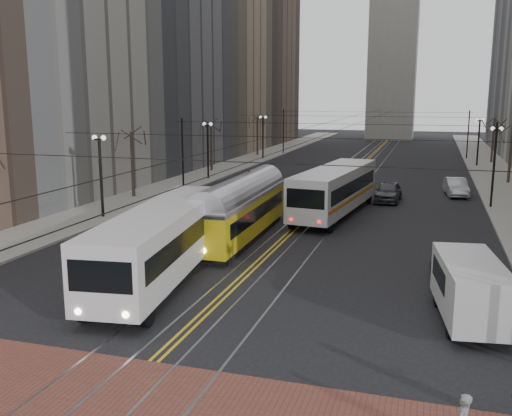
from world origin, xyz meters
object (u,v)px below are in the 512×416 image
Objects in this scene: streetcar at (241,214)px; sedan_grey at (388,192)px; cargo_van at (470,292)px; sedan_silver at (456,187)px; sedan_parked at (452,272)px; rear_bus at (335,192)px; transit_bus at (164,244)px.

streetcar is 2.64× the size of sedan_grey.
streetcar reaches higher than cargo_van.
streetcar is at bearing 133.74° from cargo_van.
cargo_van is at bearing -98.14° from sedan_silver.
sedan_parked is (4.41, -20.79, -0.19)m from sedan_grey.
streetcar is at bearing -130.47° from sedan_silver.
cargo_van reaches higher than sedan_parked.
streetcar is 0.96× the size of rear_bus.
cargo_van is (13.50, -1.43, -0.48)m from transit_bus.
transit_bus is at bearing -123.51° from sedan_silver.
rear_bus reaches higher than sedan_grey.
transit_bus reaches higher than streetcar.
transit_bus is 13.39m from sedan_parked.
transit_bus is at bearing 166.12° from cargo_van.
transit_bus is 17.79m from rear_bus.
rear_bus reaches higher than sedan_silver.
sedan_silver reaches higher than sedan_parked.
sedan_grey is at bearing 62.94° from transit_bus.
sedan_silver is at bearing 42.06° from sedan_grey.
sedan_silver is at bearing 59.06° from rear_bus.
cargo_van is at bearing -13.26° from transit_bus.
transit_bus is at bearing -100.67° from rear_bus.
streetcar reaches higher than sedan_grey.
cargo_van is 25.72m from sedan_grey.
sedan_grey is at bearing 98.21° from sedan_parked.
cargo_van is (12.50, -9.91, -0.27)m from streetcar.
streetcar is (1.00, 8.49, -0.21)m from transit_bus.
sedan_silver is (8.70, 11.29, -0.96)m from rear_bus.
streetcar is 2.92× the size of sedan_parked.
rear_bus is at bearing -113.18° from sedan_grey.
cargo_van reaches higher than sedan_silver.
sedan_grey is 1.03× the size of sedan_silver.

